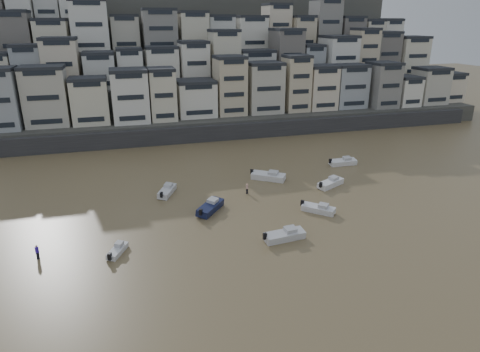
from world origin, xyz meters
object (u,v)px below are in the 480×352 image
object	(u,v)px
boat_c	(210,206)
person_pink	(247,188)
boat_f	(167,190)
boat_j	(117,249)
boat_b	(318,208)
boat_a	(285,234)
person_blue	(37,252)
boat_e	(268,175)
boat_d	(331,182)
boat_g	(343,161)

from	to	relation	value
boat_c	person_pink	size ratio (longest dim) A/B	3.45
boat_f	boat_j	bearing A→B (deg)	179.74
boat_j	boat_f	world-z (taller)	boat_f
boat_c	boat_b	xyz separation A→B (m)	(14.51, -4.59, -0.13)
boat_b	boat_j	size ratio (longest dim) A/B	1.30
boat_f	person_pink	xyz separation A→B (m)	(12.01, -3.20, 0.12)
boat_a	boat_f	size ratio (longest dim) A/B	1.03
boat_a	person_blue	distance (m)	28.72
boat_j	person_pink	bearing A→B (deg)	-29.28
boat_b	boat_a	distance (m)	9.74
boat_c	boat_e	size ratio (longest dim) A/B	0.97
boat_j	person_pink	xyz separation A→B (m)	(19.75, 13.26, 0.33)
boat_b	person_pink	bearing A→B (deg)	174.09
boat_a	person_pink	world-z (taller)	person_pink
boat_a	boat_c	bearing A→B (deg)	117.05
boat_c	person_blue	size ratio (longest dim) A/B	3.45
boat_a	person_pink	xyz separation A→B (m)	(-0.06, 15.56, 0.10)
boat_c	boat_b	size ratio (longest dim) A/B	1.18
boat_b	boat_j	world-z (taller)	boat_b
boat_j	person_pink	world-z (taller)	person_pink
person_blue	person_pink	xyz separation A→B (m)	(28.43, 11.97, 0.00)
boat_e	boat_f	bearing A→B (deg)	-138.17
boat_c	boat_d	bearing A→B (deg)	-39.98
boat_a	boat_g	bearing A→B (deg)	42.54
boat_a	boat_d	size ratio (longest dim) A/B	0.99
boat_b	boat_a	size ratio (longest dim) A/B	0.90
boat_a	boat_e	size ratio (longest dim) A/B	0.91
boat_f	boat_g	xyz separation A→B (m)	(33.24, 5.12, 0.01)
boat_g	person_blue	xyz separation A→B (m)	(-49.66, -20.29, 0.11)
boat_j	boat_e	distance (m)	30.81
boat_c	boat_j	size ratio (longest dim) A/B	1.53
boat_f	boat_g	bearing A→B (deg)	-56.32
boat_j	boat_g	world-z (taller)	boat_g
boat_b	boat_g	xyz separation A→B (m)	(13.62, 17.72, 0.06)
boat_g	person_pink	size ratio (longest dim) A/B	3.20
boat_c	boat_e	distance (m)	15.46
boat_b	boat_j	xyz separation A→B (m)	(-27.36, -3.85, -0.16)
boat_d	boat_j	bearing A→B (deg)	173.03
boat_b	boat_g	distance (m)	22.35
boat_f	person_blue	world-z (taller)	person_blue
boat_g	boat_f	bearing A→B (deg)	-170.06
person_blue	boat_a	bearing A→B (deg)	-7.18
boat_j	boat_a	bearing A→B (deg)	-69.79
person_pink	boat_f	bearing A→B (deg)	165.09
boat_g	boat_e	distance (m)	16.40
boat_c	person_pink	world-z (taller)	person_pink
person_pink	person_blue	bearing A→B (deg)	-157.16
boat_a	boat_f	xyz separation A→B (m)	(-12.07, 18.76, -0.02)
boat_c	person_pink	bearing A→B (deg)	-15.97
boat_a	boat_g	xyz separation A→B (m)	(21.17, 23.88, -0.01)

